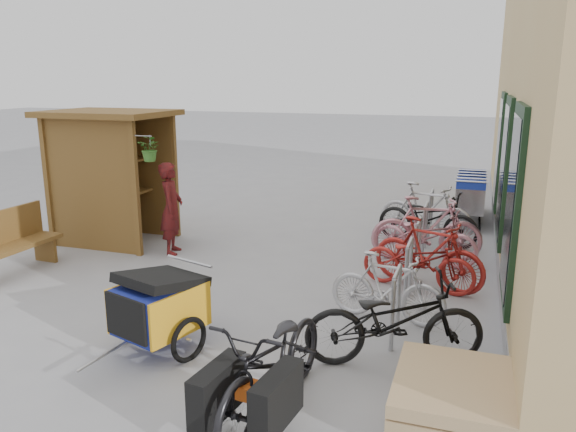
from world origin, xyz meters
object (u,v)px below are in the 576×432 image
(bench, at_px, (10,242))
(person_kiosk, at_px, (171,208))
(bike_3, at_px, (428,253))
(bike_0, at_px, (394,321))
(pallet_stack, at_px, (452,399))
(child_trailer, at_px, (159,305))
(bike_5, at_px, (427,229))
(cargo_bike, at_px, (273,364))
(bike_1, at_px, (388,288))
(bike_6, at_px, (428,218))
(bike_7, at_px, (425,212))
(bike_4, at_px, (425,237))
(shopping_carts, at_px, (471,192))
(bike_2, at_px, (418,260))
(kiosk, at_px, (107,158))

(bench, distance_m, person_kiosk, 2.53)
(bike_3, bearing_deg, bike_0, -164.15)
(pallet_stack, bearing_deg, person_kiosk, 143.51)
(child_trailer, height_order, bike_0, bike_0)
(person_kiosk, height_order, bike_0, person_kiosk)
(bike_5, bearing_deg, bench, 105.03)
(cargo_bike, relative_size, bike_1, 1.35)
(child_trailer, xyz_separation_m, bike_3, (2.66, 2.92, -0.02))
(pallet_stack, bearing_deg, bike_6, 97.25)
(pallet_stack, bearing_deg, bike_5, 97.97)
(bike_0, bearing_deg, bike_5, -19.59)
(bike_5, height_order, bike_6, bike_5)
(bench, height_order, bike_7, bike_7)
(pallet_stack, distance_m, bike_3, 3.35)
(child_trailer, bearing_deg, bike_4, 75.32)
(bike_4, bearing_deg, child_trailer, 158.16)
(cargo_bike, height_order, bike_1, cargo_bike)
(shopping_carts, xyz_separation_m, child_trailer, (-3.16, -7.29, -0.08))
(shopping_carts, height_order, bike_7, bike_7)
(bike_0, bearing_deg, bench, 61.06)
(pallet_stack, distance_m, bike_0, 1.11)
(cargo_bike, bearing_deg, bike_1, 81.69)
(pallet_stack, xyz_separation_m, bike_4, (-0.64, 4.38, 0.24))
(shopping_carts, height_order, bike_2, shopping_carts)
(bike_5, bearing_deg, kiosk, 87.92)
(bike_1, bearing_deg, bench, 98.44)
(kiosk, distance_m, shopping_carts, 7.40)
(bike_2, bearing_deg, shopping_carts, 3.10)
(bike_2, bearing_deg, kiosk, 93.92)
(bench, relative_size, bike_6, 0.85)
(child_trailer, distance_m, bike_0, 2.57)
(bike_4, height_order, bike_6, bike_6)
(bike_5, bearing_deg, shopping_carts, -20.36)
(pallet_stack, xyz_separation_m, bike_3, (-0.50, 3.30, 0.30))
(kiosk, bearing_deg, bike_3, -5.64)
(cargo_bike, distance_m, person_kiosk, 5.18)
(bench, height_order, bike_5, bike_5)
(pallet_stack, relative_size, person_kiosk, 0.76)
(kiosk, bearing_deg, bench, -101.37)
(bike_4, distance_m, bike_7, 1.42)
(cargo_bike, height_order, bike_4, cargo_bike)
(shopping_carts, bearing_deg, person_kiosk, -139.70)
(kiosk, height_order, child_trailer, kiosk)
(child_trailer, height_order, bike_4, child_trailer)
(shopping_carts, bearing_deg, bike_4, -101.08)
(shopping_carts, bearing_deg, child_trailer, -113.45)
(bench, bearing_deg, bike_2, 14.29)
(cargo_bike, height_order, bike_5, bike_5)
(bike_4, relative_size, bike_7, 0.96)
(kiosk, relative_size, bike_6, 1.35)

